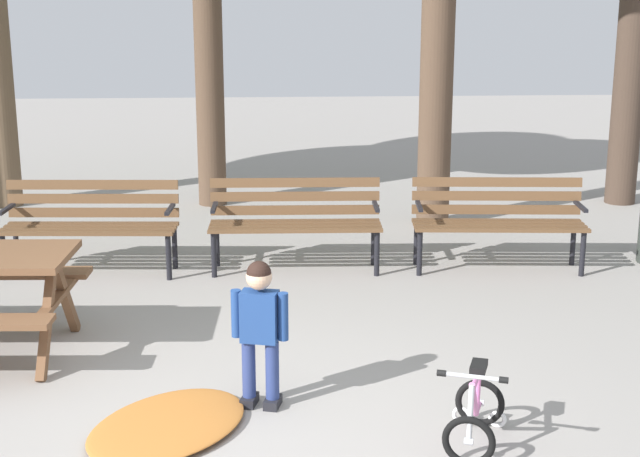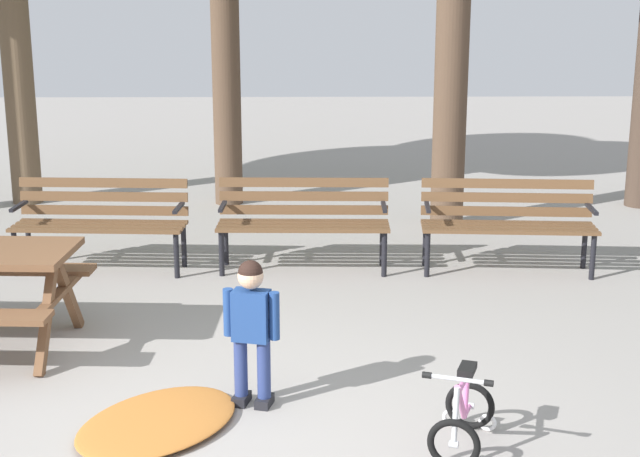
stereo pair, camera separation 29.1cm
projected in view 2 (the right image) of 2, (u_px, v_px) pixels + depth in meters
The scene contains 7 objects.
ground at pixel (207, 445), 5.46m from camera, with size 36.00×36.00×0.00m, color gray.
park_bench_far_left at pixel (101, 217), 8.76m from camera, with size 1.63×0.55×0.85m.
park_bench_left at pixel (304, 216), 8.78m from camera, with size 1.61×0.50×0.85m.
park_bench_right at pixel (508, 218), 8.72m from camera, with size 1.63×0.57×0.85m.
child_standing at pixel (251, 322), 5.85m from camera, with size 0.36×0.22×0.96m.
kids_bicycle at pixel (463, 416), 5.38m from camera, with size 0.51×0.63×0.54m.
leaf_pile at pixel (158, 421), 5.68m from camera, with size 1.12×0.78×0.07m, color #B26B2D.
Camera 2 is at (0.59, -4.98, 2.59)m, focal length 52.55 mm.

